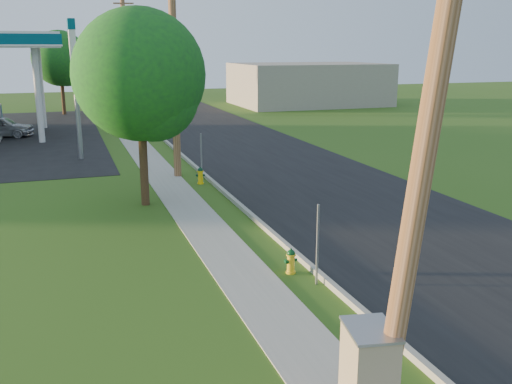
% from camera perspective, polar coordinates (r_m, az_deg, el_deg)
% --- Properties ---
extents(ground_plane, '(140.00, 140.00, 0.00)m').
position_cam_1_polar(ground_plane, '(10.62, 14.70, -17.68)').
color(ground_plane, '#315717').
rests_on(ground_plane, ground).
extents(road, '(8.00, 120.00, 0.02)m').
position_cam_1_polar(road, '(20.69, 10.08, -1.45)').
color(road, black).
rests_on(road, ground).
extents(curb, '(0.15, 120.00, 0.15)m').
position_cam_1_polar(curb, '(19.12, -0.51, -2.33)').
color(curb, gray).
rests_on(curb, ground).
extents(sidewalk, '(1.50, 120.00, 0.03)m').
position_cam_1_polar(sidewalk, '(18.69, -5.61, -2.99)').
color(sidewalk, gray).
rests_on(sidewalk, ground).
extents(utility_pole_near, '(1.40, 0.32, 9.48)m').
position_cam_1_polar(utility_pole_near, '(7.93, 17.20, 8.31)').
color(utility_pole_near, brown).
rests_on(utility_pole_near, ground).
extents(utility_pole_mid, '(1.40, 0.32, 9.80)m').
position_cam_1_polar(utility_pole_mid, '(24.85, -8.20, 12.79)').
color(utility_pole_mid, brown).
rests_on(utility_pole_mid, ground).
extents(utility_pole_far, '(1.40, 0.32, 9.50)m').
position_cam_1_polar(utility_pole_far, '(42.66, -12.84, 12.95)').
color(utility_pole_far, brown).
rests_on(utility_pole_far, ground).
extents(sign_post_near, '(0.05, 0.04, 2.00)m').
position_cam_1_polar(sign_post_near, '(13.61, 6.17, -5.29)').
color(sign_post_near, gray).
rests_on(sign_post_near, ground).
extents(sign_post_mid, '(0.05, 0.04, 2.00)m').
position_cam_1_polar(sign_post_mid, '(24.46, -5.48, 3.52)').
color(sign_post_mid, gray).
rests_on(sign_post_mid, ground).
extents(sign_post_far, '(0.05, 0.04, 2.00)m').
position_cam_1_polar(sign_post_far, '(36.31, -9.98, 6.89)').
color(sign_post_far, gray).
rests_on(sign_post_far, ground).
extents(price_pylon, '(0.34, 2.04, 6.85)m').
position_cam_1_polar(price_pylon, '(29.91, -17.85, 13.42)').
color(price_pylon, gray).
rests_on(price_pylon, ground).
extents(distant_building, '(14.00, 10.00, 4.00)m').
position_cam_1_polar(distant_building, '(57.43, 5.25, 10.69)').
color(distant_building, gray).
rests_on(distant_building, ground).
extents(tree_verge, '(4.56, 4.56, 6.90)m').
position_cam_1_polar(tree_verge, '(20.28, -11.26, 10.92)').
color(tree_verge, '#3B2418').
rests_on(tree_verge, ground).
extents(tree_lot, '(4.58, 4.58, 6.93)m').
position_cam_1_polar(tree_lot, '(51.03, -18.89, 12.34)').
color(tree_lot, '#3B2418').
rests_on(tree_lot, ground).
extents(hydrant_near, '(0.34, 0.30, 0.66)m').
position_cam_1_polar(hydrant_near, '(14.45, 3.51, -6.92)').
color(hydrant_near, gold).
rests_on(hydrant_near, ground).
extents(hydrant_mid, '(0.38, 0.34, 0.73)m').
position_cam_1_polar(hydrant_mid, '(23.84, -5.58, 1.65)').
color(hydrant_mid, yellow).
rests_on(hydrant_mid, ground).
extents(hydrant_far, '(0.41, 0.37, 0.80)m').
position_cam_1_polar(hydrant_far, '(36.72, -10.47, 5.99)').
color(hydrant_far, '#F4B605').
rests_on(hydrant_far, ground).
extents(utility_cabinet, '(0.85, 1.02, 1.56)m').
position_cam_1_polar(utility_cabinet, '(9.11, 11.17, -17.54)').
color(utility_cabinet, tan).
rests_on(utility_cabinet, ground).
extents(car_silver, '(4.22, 2.63, 1.34)m').
position_cam_1_polar(car_silver, '(39.69, -24.16, 5.99)').
color(car_silver, '#ABAEB3').
rests_on(car_silver, ground).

